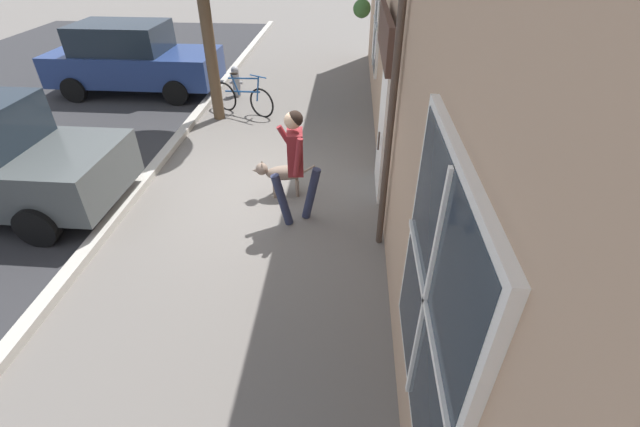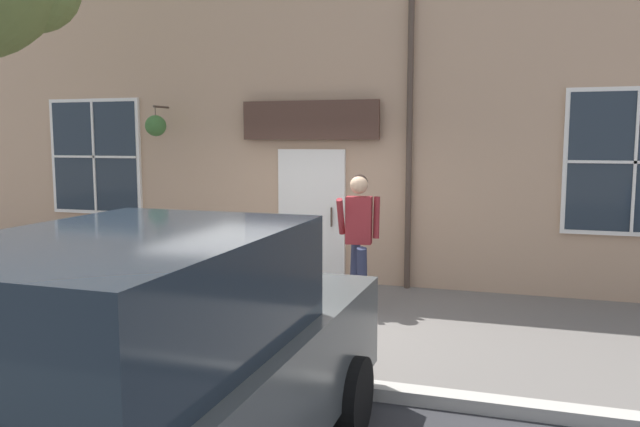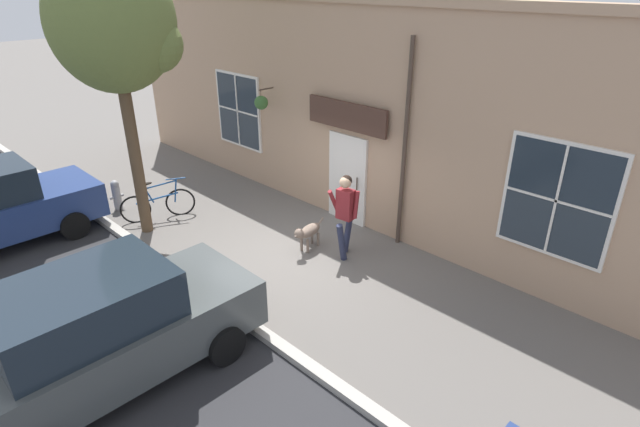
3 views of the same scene
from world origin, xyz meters
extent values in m
plane|color=#66605B|center=(0.00, 0.00, 0.00)|extent=(90.00, 90.00, 0.00)
cube|color=#B2ADA3|center=(2.00, 0.00, 0.06)|extent=(0.20, 28.00, 0.12)
cube|color=tan|center=(-2.35, 0.00, 2.40)|extent=(0.30, 18.00, 4.80)
cube|color=white|center=(-2.18, -0.22, 1.05)|extent=(0.10, 1.10, 2.10)
cube|color=#232D38|center=(-2.15, -0.22, 1.00)|extent=(0.03, 0.90, 1.90)
cylinder|color=#47382D|center=(-2.09, 0.13, 1.05)|extent=(0.03, 0.03, 0.30)
cube|color=#4C3328|center=(-2.08, -0.22, 2.55)|extent=(0.08, 2.20, 0.60)
cylinder|color=#47382D|center=(-2.12, 1.33, 2.16)|extent=(0.09, 0.09, 4.32)
cylinder|color=#47382D|center=(-1.96, -2.76, 2.78)|extent=(0.44, 0.04, 0.04)
cylinder|color=#47382D|center=(-1.78, -2.76, 2.60)|extent=(0.01, 0.01, 0.34)
cone|color=#2D2823|center=(-1.78, -2.76, 2.38)|extent=(0.32, 0.32, 0.18)
sphere|color=#3D6B33|center=(-1.78, -2.76, 2.47)|extent=(0.34, 0.34, 0.34)
cube|color=white|center=(-2.18, -4.24, 1.95)|extent=(0.08, 1.82, 2.02)
cube|color=#232D38|center=(-2.15, -4.24, 1.95)|extent=(0.03, 1.70, 1.90)
cube|color=white|center=(-2.13, -4.24, 1.95)|extent=(0.04, 0.04, 1.90)
cube|color=white|center=(-2.13, -4.24, 1.95)|extent=(0.04, 1.70, 0.04)
cube|color=white|center=(-2.18, 4.38, 1.95)|extent=(0.08, 1.82, 2.02)
cube|color=#232D38|center=(-2.15, 4.38, 1.95)|extent=(0.03, 1.70, 1.90)
cube|color=white|center=(-2.13, 4.38, 1.95)|extent=(0.04, 0.04, 1.90)
cube|color=white|center=(-2.13, 4.38, 1.95)|extent=(0.04, 1.70, 0.04)
cylinder|color=#282D47|center=(-0.66, 0.98, 0.43)|extent=(0.32, 0.16, 0.87)
cylinder|color=#282D47|center=(-1.08, 0.77, 0.43)|extent=(0.32, 0.16, 0.87)
cube|color=maroon|center=(-0.87, 0.87, 1.18)|extent=(0.26, 0.36, 0.63)
sphere|color=tan|center=(-0.85, 0.88, 1.66)|extent=(0.24, 0.24, 0.24)
sphere|color=black|center=(-0.88, 0.87, 1.68)|extent=(0.23, 0.23, 0.23)
cylinder|color=maroon|center=(-0.93, 1.10, 1.22)|extent=(0.17, 0.10, 0.57)
cylinder|color=maroon|center=(-0.74, 0.66, 1.24)|extent=(0.33, 0.12, 0.52)
ellipsoid|color=#7F6B5B|center=(-0.59, 0.13, 0.42)|extent=(0.68, 0.37, 0.24)
cylinder|color=#7F6B5B|center=(-0.41, 0.24, 0.16)|extent=(0.06, 0.06, 0.32)
cylinder|color=#7F6B5B|center=(-0.38, 0.09, 0.16)|extent=(0.06, 0.06, 0.32)
cylinder|color=#7F6B5B|center=(-0.79, 0.18, 0.16)|extent=(0.06, 0.06, 0.32)
cylinder|color=#7F6B5B|center=(-0.76, 0.02, 0.16)|extent=(0.06, 0.06, 0.32)
sphere|color=#7F6B5B|center=(-0.21, 0.20, 0.52)|extent=(0.20, 0.20, 0.20)
cone|color=#7F6B5B|center=(-0.10, 0.22, 0.50)|extent=(0.11, 0.11, 0.09)
cone|color=#7F6B5B|center=(-0.23, 0.25, 0.61)|extent=(0.06, 0.06, 0.07)
cone|color=#7F6B5B|center=(-0.21, 0.15, 0.61)|extent=(0.06, 0.06, 0.07)
cylinder|color=#7F6B5B|center=(-0.98, 0.06, 0.47)|extent=(0.21, 0.07, 0.14)
cylinder|color=brown|center=(1.45, -3.14, 1.82)|extent=(0.26, 0.26, 3.65)
ellipsoid|color=olive|center=(1.45, -3.14, 4.51)|extent=(2.47, 2.22, 2.71)
sphere|color=olive|center=(0.88, -2.70, 4.08)|extent=(1.11, 1.11, 1.11)
torus|color=black|center=(0.45, -3.30, 0.33)|extent=(0.64, 0.37, 0.70)
torus|color=black|center=(1.41, -3.68, 0.33)|extent=(0.64, 0.37, 0.70)
cylinder|color=#1E4C8C|center=(0.93, -3.49, 0.53)|extent=(0.93, 0.40, 0.16)
cylinder|color=#1E4C8C|center=(1.10, -3.56, 0.67)|extent=(0.21, 0.11, 0.48)
cylinder|color=#1E4C8C|center=(0.88, -3.47, 0.85)|extent=(0.79, 0.34, 0.14)
cylinder|color=#1E4C8C|center=(0.52, -3.33, 0.65)|extent=(0.13, 0.08, 0.58)
cylinder|color=#1E4C8C|center=(0.48, -3.31, 0.95)|extent=(0.42, 0.24, 0.03)
ellipsoid|color=black|center=(1.10, -3.56, 0.93)|extent=(0.27, 0.18, 0.09)
cylinder|color=black|center=(2.71, -5.67, 0.31)|extent=(0.62, 0.19, 0.62)
cylinder|color=black|center=(2.73, -3.91, 0.31)|extent=(0.62, 0.19, 0.62)
cube|color=#474C4C|center=(4.07, 0.83, 0.69)|extent=(4.32, 1.81, 0.76)
cube|color=#1E2833|center=(4.29, 0.83, 1.41)|extent=(2.26, 1.58, 0.68)
cylinder|color=black|center=(2.73, -0.03, 0.31)|extent=(0.62, 0.19, 0.62)
cylinder|color=black|center=(2.75, 1.73, 0.31)|extent=(0.62, 0.19, 0.62)
cylinder|color=#99999E|center=(1.38, -4.71, 0.31)|extent=(0.20, 0.20, 0.62)
sphere|color=#99999E|center=(1.38, -4.71, 0.67)|extent=(0.20, 0.20, 0.20)
cylinder|color=#99999E|center=(1.50, -4.71, 0.34)|extent=(0.10, 0.07, 0.07)
cylinder|color=#99999E|center=(1.26, -4.71, 0.34)|extent=(0.10, 0.07, 0.07)
camera|label=1|loc=(-1.60, 6.31, 3.93)|focal=24.00mm
camera|label=2|loc=(7.16, 2.85, 2.26)|focal=35.00mm
camera|label=3|loc=(5.96, 6.83, 5.33)|focal=28.00mm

